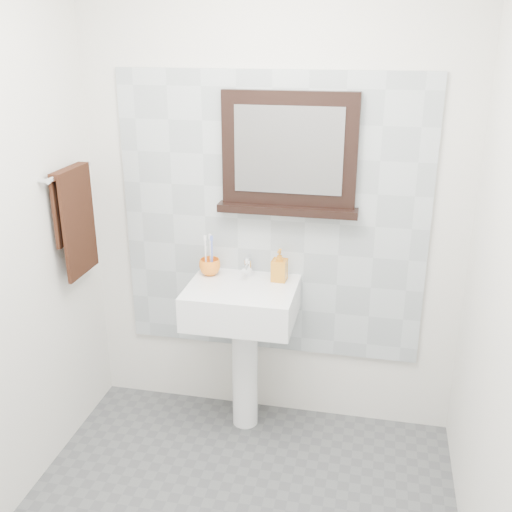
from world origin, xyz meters
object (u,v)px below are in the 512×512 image
at_px(soap_dispenser, 279,265).
at_px(hand_towel, 75,213).
at_px(pedestal_sink, 243,318).
at_px(toothbrush_cup, 210,267).
at_px(framed_mirror, 289,156).

xyz_separation_m(soap_dispenser, hand_towel, (-1.01, -0.20, 0.27)).
height_order(pedestal_sink, toothbrush_cup, pedestal_sink).
xyz_separation_m(pedestal_sink, soap_dispenser, (0.17, 0.10, 0.27)).
relative_size(toothbrush_cup, hand_towel, 0.20).
bearing_deg(hand_towel, pedestal_sink, 6.50).
bearing_deg(hand_towel, soap_dispenser, 11.10).
distance_m(pedestal_sink, hand_towel, 1.00).
distance_m(framed_mirror, hand_towel, 1.10).
bearing_deg(framed_mirror, toothbrush_cup, -168.32).
xyz_separation_m(framed_mirror, hand_towel, (-1.03, -0.28, -0.27)).
height_order(toothbrush_cup, framed_mirror, framed_mirror).
distance_m(toothbrush_cup, framed_mirror, 0.71).
height_order(toothbrush_cup, soap_dispenser, soap_dispenser).
relative_size(framed_mirror, hand_towel, 1.29).
bearing_deg(pedestal_sink, toothbrush_cup, 152.41).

